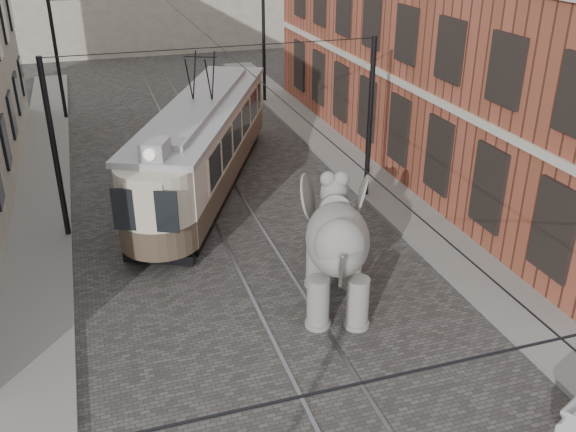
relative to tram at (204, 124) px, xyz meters
name	(u,v)px	position (x,y,z in m)	size (l,w,h in m)	color
ground	(282,304)	(0.31, -8.93, -2.56)	(120.00, 120.00, 0.00)	#474441
tram_rails	(282,304)	(0.31, -8.93, -2.55)	(1.54, 80.00, 0.02)	slate
sidewalk_right	(471,268)	(6.31, -8.93, -2.49)	(2.00, 60.00, 0.15)	slate
sidewalk_left	(33,346)	(-6.19, -8.93, -2.49)	(2.00, 60.00, 0.15)	slate
brick_building	(474,16)	(11.31, 0.07, 3.44)	(8.00, 26.00, 12.00)	brown
catenary	(230,145)	(0.11, -3.93, 0.44)	(11.00, 30.20, 6.00)	black
tram	(204,124)	(0.00, 0.00, 0.00)	(2.67, 12.92, 5.13)	#C3B49D
elephant	(337,254)	(1.71, -9.38, -0.98)	(2.86, 5.19, 3.18)	slate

